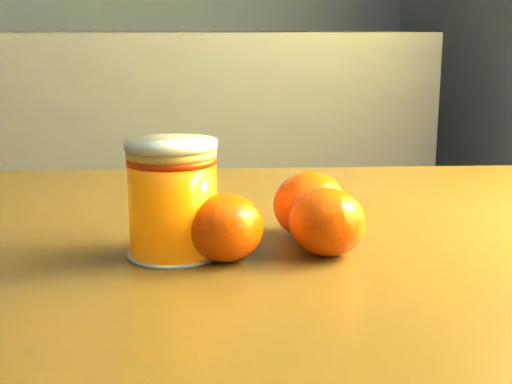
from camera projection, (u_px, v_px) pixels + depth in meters
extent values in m
cube|color=brown|center=(235.00, 263.00, 0.64)|extent=(1.08, 0.84, 0.04)
cylinder|color=orange|center=(173.00, 206.00, 0.59)|extent=(0.07, 0.07, 0.08)
cylinder|color=#E1B55B|center=(171.00, 152.00, 0.58)|extent=(0.07, 0.07, 0.01)
cylinder|color=silver|center=(171.00, 145.00, 0.58)|extent=(0.08, 0.08, 0.00)
ellipsoid|color=#DB4504|center=(311.00, 205.00, 0.64)|extent=(0.08, 0.08, 0.06)
ellipsoid|color=#DB4504|center=(225.00, 227.00, 0.58)|extent=(0.08, 0.08, 0.06)
ellipsoid|color=#DB4504|center=(328.00, 222.00, 0.59)|extent=(0.08, 0.08, 0.06)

